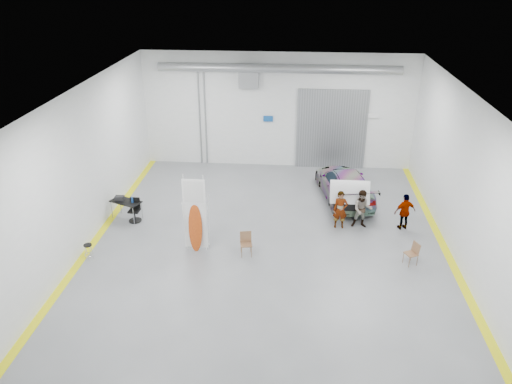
# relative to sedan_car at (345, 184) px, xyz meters

# --- Properties ---
(ground) EXTENTS (16.00, 16.00, 0.00)m
(ground) POSITION_rel_sedan_car_xyz_m (-3.30, -4.15, -0.71)
(ground) COLOR slate
(ground) RESTS_ON ground
(room_shell) EXTENTS (14.02, 16.18, 6.01)m
(room_shell) POSITION_rel_sedan_car_xyz_m (-3.06, -1.93, 3.37)
(room_shell) COLOR silver
(room_shell) RESTS_ON ground
(sedan_car) EXTENTS (2.83, 5.15, 1.41)m
(sedan_car) POSITION_rel_sedan_car_xyz_m (0.00, 0.00, 0.00)
(sedan_car) COLOR white
(sedan_car) RESTS_ON ground
(person_a) EXTENTS (0.60, 0.40, 1.63)m
(person_a) POSITION_rel_sedan_car_xyz_m (-0.41, -2.83, 0.11)
(person_a) COLOR #996353
(person_a) RESTS_ON ground
(person_b) EXTENTS (0.83, 0.65, 1.66)m
(person_b) POSITION_rel_sedan_car_xyz_m (0.49, -2.73, 0.12)
(person_b) COLOR teal
(person_b) RESTS_ON ground
(person_c) EXTENTS (0.98, 0.63, 1.57)m
(person_c) POSITION_rel_sedan_car_xyz_m (2.21, -2.73, 0.08)
(person_c) COLOR #A85138
(person_c) RESTS_ON ground
(surfboard_display) EXTENTS (0.89, 0.26, 3.14)m
(surfboard_display) POSITION_rel_sedan_car_xyz_m (-5.98, -5.09, 0.57)
(surfboard_display) COLOR white
(surfboard_display) RESTS_ON ground
(folding_chair_near) EXTENTS (0.50, 0.52, 0.90)m
(folding_chair_near) POSITION_rel_sedan_car_xyz_m (-4.05, -5.28, -0.42)
(folding_chair_near) COLOR brown
(folding_chair_near) RESTS_ON ground
(folding_chair_far) EXTENTS (0.53, 0.66, 0.86)m
(folding_chair_far) POSITION_rel_sedan_car_xyz_m (1.98, -5.41, -0.44)
(folding_chair_far) COLOR brown
(folding_chair_far) RESTS_ON ground
(shop_stool) EXTENTS (0.32, 0.32, 0.62)m
(shop_stool) POSITION_rel_sedan_car_xyz_m (-9.85, -6.05, -0.40)
(shop_stool) COLOR black
(shop_stool) RESTS_ON ground
(work_table) EXTENTS (1.46, 1.11, 1.07)m
(work_table) POSITION_rel_sedan_car_xyz_m (-9.52, -2.78, 0.12)
(work_table) COLOR gray
(work_table) RESTS_ON ground
(office_chair) EXTENTS (0.54, 0.54, 1.01)m
(office_chair) POSITION_rel_sedan_car_xyz_m (-9.04, -2.96, -0.26)
(office_chair) COLOR black
(office_chair) RESTS_ON ground
(trunk_lid) EXTENTS (1.65, 1.00, 0.04)m
(trunk_lid) POSITION_rel_sedan_car_xyz_m (0.00, -2.18, 0.73)
(trunk_lid) COLOR silver
(trunk_lid) RESTS_ON sedan_car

